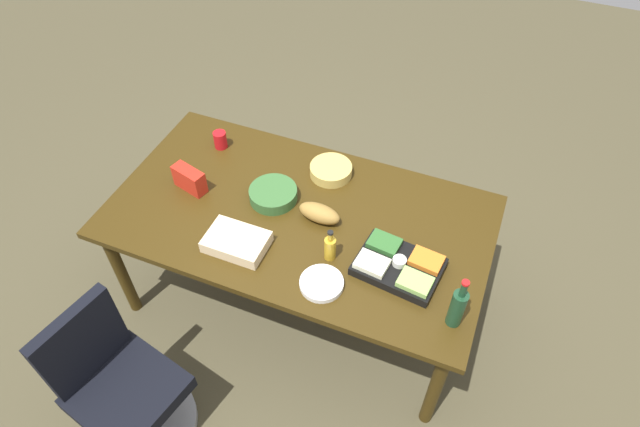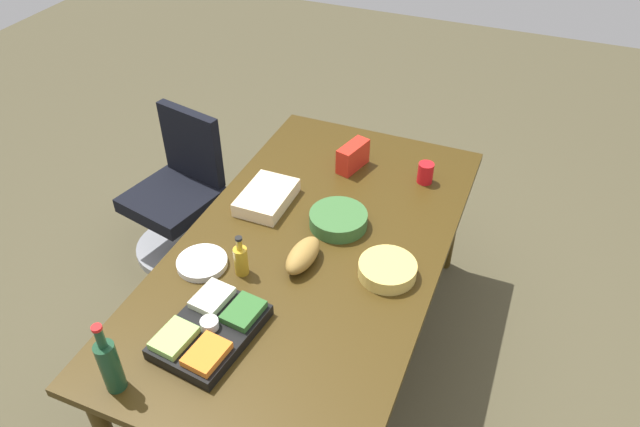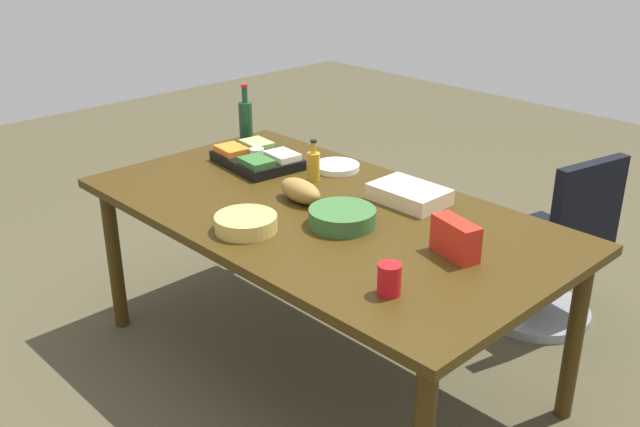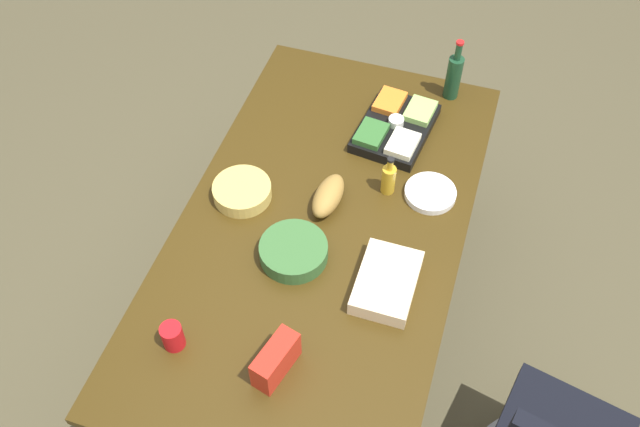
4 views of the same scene
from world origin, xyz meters
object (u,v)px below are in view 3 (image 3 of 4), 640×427
object	(u,v)px
red_solo_cup	(389,279)
dressing_bottle	(314,165)
sheet_cake	(409,194)
office_chair	(550,259)
wine_bottle	(246,120)
conference_table	(321,224)
paper_plate_stack	(337,167)
chip_bag_red	(455,238)
chip_bowl	(246,223)
veggie_tray	(257,158)
salad_bowl	(342,217)
bread_loaf	(300,191)

from	to	relation	value
red_solo_cup	dressing_bottle	world-z (taller)	dressing_bottle
sheet_cake	office_chair	bearing A→B (deg)	68.77
red_solo_cup	wine_bottle	bearing A→B (deg)	156.85
conference_table	paper_plate_stack	distance (m)	0.50
wine_bottle	chip_bag_red	bearing A→B (deg)	-10.82
paper_plate_stack	chip_bowl	distance (m)	0.80
office_chair	dressing_bottle	bearing A→B (deg)	-131.13
office_chair	wine_bottle	bearing A→B (deg)	-152.66
veggie_tray	wine_bottle	bearing A→B (deg)	149.28
conference_table	chip_bag_red	size ratio (longest dim) A/B	10.54
veggie_tray	paper_plate_stack	world-z (taller)	veggie_tray
veggie_tray	sheet_cake	size ratio (longest dim) A/B	1.41
dressing_bottle	red_solo_cup	bearing A→B (deg)	-30.34
red_solo_cup	veggie_tray	bearing A→B (deg)	158.90
salad_bowl	paper_plate_stack	world-z (taller)	salad_bowl
sheet_cake	dressing_bottle	distance (m)	0.49
veggie_tray	wine_bottle	distance (m)	0.39
paper_plate_stack	chip_bowl	size ratio (longest dim) A/B	0.88
conference_table	bread_loaf	xyz separation A→B (m)	(-0.12, -0.01, 0.12)
dressing_bottle	chip_bag_red	bearing A→B (deg)	-10.18
salad_bowl	sheet_cake	world-z (taller)	same
veggie_tray	chip_bag_red	size ratio (longest dim) A/B	2.26
salad_bowl	chip_bowl	size ratio (longest dim) A/B	1.09
veggie_tray	sheet_cake	xyz separation A→B (m)	(0.83, 0.17, -0.00)
wine_bottle	office_chair	bearing A→B (deg)	27.34
paper_plate_stack	veggie_tray	bearing A→B (deg)	-144.08
chip_bowl	red_solo_cup	bearing A→B (deg)	1.95
red_solo_cup	conference_table	bearing A→B (deg)	153.09
conference_table	wine_bottle	world-z (taller)	wine_bottle
chip_bag_red	sheet_cake	bearing A→B (deg)	147.76
paper_plate_stack	red_solo_cup	bearing A→B (deg)	-37.04
paper_plate_stack	wine_bottle	size ratio (longest dim) A/B	0.69
bread_loaf	paper_plate_stack	size ratio (longest dim) A/B	1.09
office_chair	salad_bowl	xyz separation A→B (m)	(-0.33, -1.16, 0.48)
chip_bag_red	conference_table	bearing A→B (deg)	-176.22
office_chair	veggie_tray	world-z (taller)	office_chair
conference_table	chip_bowl	bearing A→B (deg)	-97.43
salad_bowl	bread_loaf	bearing A→B (deg)	170.83
salad_bowl	wine_bottle	distance (m)	1.20
salad_bowl	dressing_bottle	xyz separation A→B (m)	(-0.45, 0.27, 0.04)
veggie_tray	dressing_bottle	bearing A→B (deg)	8.67
chip_bag_red	red_solo_cup	bearing A→B (deg)	-87.22
office_chair	veggie_tray	bearing A→B (deg)	-140.07
sheet_cake	dressing_bottle	bearing A→B (deg)	-166.21
paper_plate_stack	chip_bowl	xyz separation A→B (m)	(0.25, -0.76, 0.02)
red_solo_cup	chip_bowl	size ratio (longest dim) A/B	0.44
chip_bag_red	sheet_cake	xyz separation A→B (m)	(-0.45, 0.28, -0.04)
office_chair	dressing_bottle	distance (m)	1.29
red_solo_cup	wine_bottle	size ratio (longest dim) A/B	0.34
paper_plate_stack	sheet_cake	bearing A→B (deg)	-7.19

